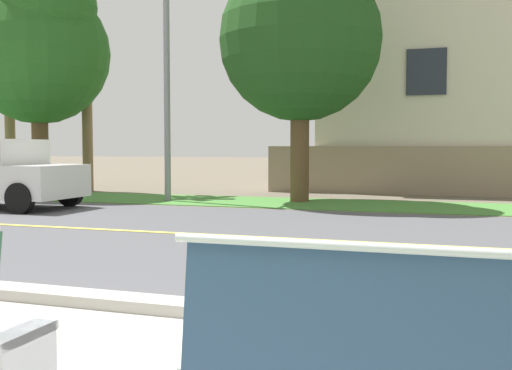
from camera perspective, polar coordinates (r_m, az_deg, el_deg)
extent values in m
plane|color=#665B4C|center=(10.22, 9.66, -4.10)|extent=(140.00, 140.00, 0.00)
cube|color=#ADA89E|center=(4.80, -0.83, -12.14)|extent=(44.00, 0.30, 0.11)
cube|color=#515156|center=(8.76, 8.17, -5.34)|extent=(52.00, 8.00, 0.01)
cube|color=#E0CC4C|center=(8.76, 8.17, -5.31)|extent=(48.00, 0.14, 0.01)
cube|color=#478438|center=(14.24, 12.15, -1.94)|extent=(48.00, 2.80, 0.02)
cube|color=navy|center=(2.31, 14.10, -12.76)|extent=(1.76, 0.12, 0.52)
cylinder|color=silver|center=(2.24, 14.19, -5.94)|extent=(1.83, 0.04, 0.04)
cylinder|color=black|center=(13.18, -21.51, -1.18)|extent=(0.64, 0.18, 0.64)
cylinder|color=black|center=(14.51, -17.26, -0.68)|extent=(0.64, 0.18, 0.64)
cylinder|color=gray|center=(15.46, -8.48, 10.81)|extent=(0.16, 0.16, 6.63)
cylinder|color=brown|center=(18.60, -19.80, 3.11)|extent=(0.47, 0.47, 2.55)
sphere|color=#23561E|center=(18.80, -19.98, 11.69)|extent=(4.08, 4.08, 4.08)
sphere|color=#23561E|center=(18.47, -19.39, 15.71)|extent=(2.86, 2.86, 2.86)
cylinder|color=brown|center=(14.94, 4.17, 3.15)|extent=(0.47, 0.47, 2.50)
sphere|color=#1E4719|center=(15.17, 4.22, 13.58)|extent=(3.99, 3.99, 3.99)
cylinder|color=brown|center=(19.67, -15.85, 12.67)|extent=(0.32, 0.32, 9.02)
cylinder|color=brown|center=(20.84, -22.48, 11.26)|extent=(0.32, 0.32, 8.48)
cube|color=gray|center=(17.77, 21.82, 1.20)|extent=(13.00, 0.36, 1.40)
cube|color=#232833|center=(17.84, 15.88, 10.30)|extent=(1.10, 0.06, 1.30)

